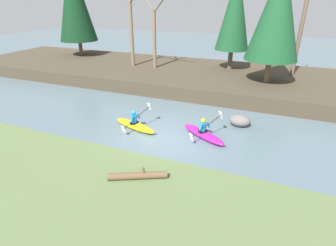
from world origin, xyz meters
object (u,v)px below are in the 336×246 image
(kayaker_lead, at_px, (204,133))
(kayaker_middle, at_px, (135,125))
(boulder_midstream, at_px, (240,120))
(driftwood_log, at_px, (138,176))

(kayaker_lead, relative_size, kayaker_middle, 0.95)
(kayaker_middle, distance_m, boulder_midstream, 5.58)
(kayaker_lead, distance_m, kayaker_middle, 3.61)
(kayaker_middle, bearing_deg, kayaker_lead, 23.16)
(driftwood_log, bearing_deg, kayaker_lead, 52.89)
(kayaker_lead, distance_m, boulder_midstream, 2.49)
(kayaker_middle, height_order, boulder_midstream, kayaker_middle)
(kayaker_lead, distance_m, driftwood_log, 5.09)
(kayaker_lead, xyz_separation_m, kayaker_middle, (-3.59, -0.37, 0.00))
(kayaker_middle, xyz_separation_m, driftwood_log, (2.59, -4.58, 0.62))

